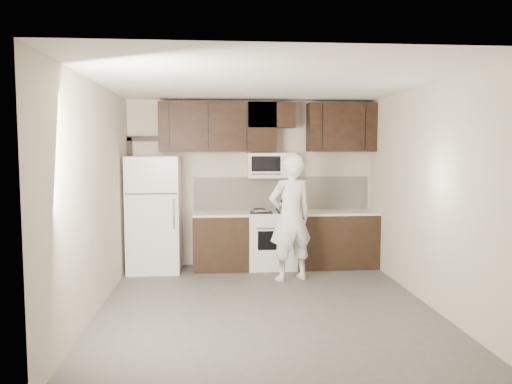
{
  "coord_description": "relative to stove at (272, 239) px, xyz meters",
  "views": [
    {
      "loc": [
        -0.61,
        -5.94,
        1.93
      ],
      "look_at": [
        -0.04,
        0.9,
        1.32
      ],
      "focal_mm": 35.0,
      "sensor_mm": 36.0,
      "label": 1
    }
  ],
  "objects": [
    {
      "name": "floor",
      "position": [
        -0.3,
        -1.94,
        -0.46
      ],
      "size": [
        4.5,
        4.5,
        0.0
      ],
      "primitive_type": "plane",
      "color": "#4D4B48",
      "rests_on": "ground"
    },
    {
      "name": "back_wall",
      "position": [
        -0.3,
        0.31,
        0.89
      ],
      "size": [
        4.0,
        0.0,
        4.0
      ],
      "primitive_type": "plane",
      "rotation": [
        1.57,
        0.0,
        0.0
      ],
      "color": "beige",
      "rests_on": "ground"
    },
    {
      "name": "ceiling",
      "position": [
        -0.3,
        -1.94,
        2.24
      ],
      "size": [
        4.5,
        4.5,
        0.0
      ],
      "primitive_type": "plane",
      "rotation": [
        3.14,
        0.0,
        0.0
      ],
      "color": "white",
      "rests_on": "back_wall"
    },
    {
      "name": "counter_run",
      "position": [
        0.3,
        0.0,
        -0.0
      ],
      "size": [
        2.95,
        0.64,
        0.91
      ],
      "color": "black",
      "rests_on": "floor"
    },
    {
      "name": "stove",
      "position": [
        0.0,
        0.0,
        0.0
      ],
      "size": [
        0.76,
        0.66,
        0.94
      ],
      "color": "white",
      "rests_on": "floor"
    },
    {
      "name": "backsplash",
      "position": [
        0.2,
        0.3,
        0.72
      ],
      "size": [
        2.9,
        0.02,
        0.54
      ],
      "primitive_type": "cube",
      "color": "beige",
      "rests_on": "counter_run"
    },
    {
      "name": "upper_cabinets",
      "position": [
        -0.09,
        0.14,
        1.82
      ],
      "size": [
        3.48,
        0.35,
        0.78
      ],
      "color": "black",
      "rests_on": "back_wall"
    },
    {
      "name": "microwave",
      "position": [
        -0.0,
        0.12,
        1.19
      ],
      "size": [
        0.76,
        0.42,
        0.4
      ],
      "color": "white",
      "rests_on": "upper_cabinets"
    },
    {
      "name": "refrigerator",
      "position": [
        -1.85,
        -0.05,
        0.44
      ],
      "size": [
        0.8,
        0.76,
        1.8
      ],
      "color": "white",
      "rests_on": "floor"
    },
    {
      "name": "door_trim",
      "position": [
        -2.22,
        0.27,
        0.79
      ],
      "size": [
        0.5,
        0.08,
        2.12
      ],
      "color": "black",
      "rests_on": "floor"
    },
    {
      "name": "saucepan",
      "position": [
        0.18,
        0.15,
        0.52
      ],
      "size": [
        0.32,
        0.18,
        0.18
      ],
      "color": "silver",
      "rests_on": "stove"
    },
    {
      "name": "baking_tray",
      "position": [
        -0.18,
        -0.12,
        0.46
      ],
      "size": [
        0.37,
        0.28,
        0.02
      ],
      "primitive_type": "cube",
      "rotation": [
        0.0,
        0.0,
        -0.06
      ],
      "color": "black",
      "rests_on": "counter_run"
    },
    {
      "name": "pizza",
      "position": [
        -0.18,
        -0.12,
        0.48
      ],
      "size": [
        0.25,
        0.25,
        0.02
      ],
      "primitive_type": "cylinder",
      "rotation": [
        0.0,
        0.0,
        -0.06
      ],
      "color": "beige",
      "rests_on": "baking_tray"
    },
    {
      "name": "person",
      "position": [
        0.19,
        -0.77,
        0.46
      ],
      "size": [
        0.78,
        0.63,
        1.84
      ],
      "primitive_type": "imported",
      "rotation": [
        0.0,
        0.0,
        3.46
      ],
      "color": "silver",
      "rests_on": "floor"
    }
  ]
}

